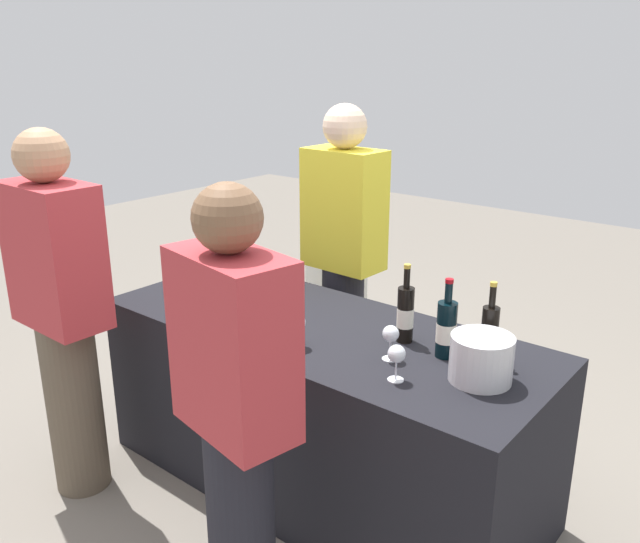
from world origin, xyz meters
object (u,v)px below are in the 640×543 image
object	(u,v)px
server_pouring	(343,253)
menu_board	(335,301)
wine_bottle_3	(489,333)
wine_glass_1	(391,335)
wine_bottle_0	(252,270)
wine_bottle_1	(405,314)
wine_glass_2	(397,355)
wine_bottle_2	(446,329)
guest_1	(236,410)
wine_glass_0	(297,323)
ice_bucket	(481,359)
guest_0	(62,308)

from	to	relation	value
server_pouring	menu_board	bearing A→B (deg)	-46.15
wine_bottle_3	wine_glass_1	world-z (taller)	wine_bottle_3
wine_bottle_0	wine_bottle_1	bearing A→B (deg)	-0.45
wine_bottle_0	wine_glass_2	size ratio (longest dim) A/B	2.38
wine_bottle_0	wine_bottle_2	distance (m)	1.08
wine_glass_1	guest_1	xyz separation A→B (m)	(-0.13, -0.69, -0.06)
wine_glass_0	guest_1	world-z (taller)	guest_1
wine_glass_2	server_pouring	xyz separation A→B (m)	(-0.89, 0.85, 0.02)
wine_glass_0	menu_board	size ratio (longest dim) A/B	0.17
wine_glass_2	ice_bucket	size ratio (longest dim) A/B	0.61
wine_glass_2	menu_board	bearing A→B (deg)	134.76
wine_glass_1	ice_bucket	size ratio (longest dim) A/B	0.62
wine_bottle_0	wine_glass_2	distance (m)	1.09
wine_glass_0	guest_0	size ratio (longest dim) A/B	0.09
guest_1	menu_board	world-z (taller)	guest_1
guest_1	server_pouring	bearing A→B (deg)	124.92
ice_bucket	guest_1	world-z (taller)	guest_1
wine_bottle_3	ice_bucket	distance (m)	0.17
wine_bottle_3	wine_bottle_0	bearing A→B (deg)	-178.21
wine_bottle_0	server_pouring	xyz separation A→B (m)	(0.16, 0.53, -0.00)
wine_glass_0	server_pouring	xyz separation A→B (m)	(-0.42, 0.86, 0.02)
wine_glass_1	wine_bottle_2	bearing A→B (deg)	47.03
menu_board	guest_0	bearing A→B (deg)	-83.85
wine_bottle_2	wine_glass_1	world-z (taller)	wine_bottle_2
wine_bottle_0	guest_0	xyz separation A→B (m)	(-0.34, -0.81, -0.04)
guest_1	wine_glass_1	bearing A→B (deg)	90.02
wine_glass_2	guest_0	bearing A→B (deg)	-160.43
guest_1	ice_bucket	bearing A→B (deg)	68.40
wine_bottle_0	menu_board	bearing A→B (deg)	104.18
wine_glass_2	wine_glass_0	bearing A→B (deg)	-178.97
guest_0	wine_glass_2	bearing A→B (deg)	20.10
menu_board	wine_bottle_0	bearing A→B (deg)	-66.69
wine_bottle_2	guest_1	size ratio (longest dim) A/B	0.20
ice_bucket	wine_glass_2	bearing A→B (deg)	-140.62
ice_bucket	menu_board	xyz separation A→B (m)	(-1.52, 1.11, -0.48)
wine_bottle_0	wine_bottle_3	size ratio (longest dim) A/B	1.03
wine_bottle_1	wine_glass_0	size ratio (longest dim) A/B	2.33
server_pouring	guest_1	xyz separation A→B (m)	(0.65, -1.42, -0.07)
wine_bottle_0	menu_board	size ratio (longest dim) A/B	0.40
wine_bottle_3	wine_glass_0	bearing A→B (deg)	-150.65
wine_bottle_1	menu_board	world-z (taller)	wine_bottle_1
menu_board	wine_glass_0	bearing A→B (deg)	-48.70
wine_bottle_3	ice_bucket	world-z (taller)	wine_bottle_3
wine_bottle_1	wine_glass_0	world-z (taller)	wine_bottle_1
guest_0	wine_bottle_0	bearing A→B (deg)	67.72
wine_glass_2	wine_glass_1	bearing A→B (deg)	130.32
wine_glass_1	wine_glass_0	bearing A→B (deg)	-158.72
wine_glass_1	guest_1	size ratio (longest dim) A/B	0.09
guest_0	ice_bucket	bearing A→B (deg)	23.46
guest_0	menu_board	distance (m)	1.86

